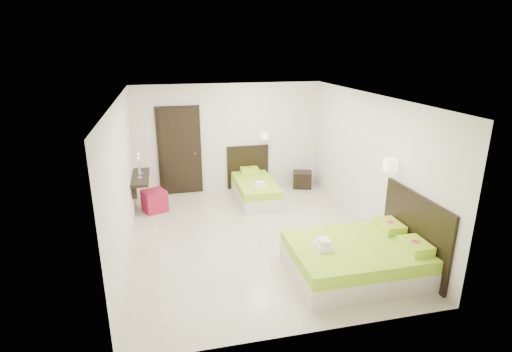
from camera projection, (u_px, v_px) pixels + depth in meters
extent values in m
plane|color=beige|center=(254.00, 236.00, 7.54)|extent=(5.50, 5.50, 0.00)
cube|color=beige|center=(255.00, 193.00, 9.34)|extent=(0.87, 1.74, 0.28)
cube|color=#8AC71F|center=(255.00, 184.00, 9.26)|extent=(0.86, 1.72, 0.17)
cube|color=black|center=(248.00, 167.00, 9.99)|extent=(1.04, 0.05, 1.09)
cube|color=#B0D927|center=(249.00, 170.00, 9.82)|extent=(0.43, 0.30, 0.12)
cylinder|color=#CE3051|center=(249.00, 168.00, 9.80)|extent=(0.10, 0.10, 0.00)
cube|color=white|center=(260.00, 186.00, 8.78)|extent=(0.26, 0.19, 0.07)
cube|color=white|center=(260.00, 183.00, 8.76)|extent=(0.20, 0.14, 0.07)
cube|color=beige|center=(264.00, 136.00, 9.68)|extent=(0.16, 0.16, 0.17)
cylinder|color=#2D2116|center=(264.00, 135.00, 9.75)|extent=(0.03, 0.16, 0.03)
cube|color=beige|center=(355.00, 266.00, 6.23)|extent=(2.02, 1.51, 0.32)
cube|color=#8AC71F|center=(356.00, 251.00, 6.15)|extent=(2.00, 1.50, 0.20)
cube|color=black|center=(414.00, 232.00, 6.30)|extent=(0.05, 1.72, 1.26)
cube|color=#B0D927|center=(415.00, 246.00, 5.94)|extent=(0.34, 0.50, 0.14)
cylinder|color=#CE3051|center=(416.00, 242.00, 5.91)|extent=(0.12, 0.12, 0.00)
cube|color=#B0D927|center=(390.00, 226.00, 6.59)|extent=(0.34, 0.50, 0.14)
cylinder|color=#CE3051|center=(390.00, 222.00, 6.57)|extent=(0.12, 0.12, 0.00)
cube|color=white|center=(323.00, 246.00, 5.99)|extent=(0.22, 0.30, 0.08)
cube|color=white|center=(324.00, 241.00, 5.96)|extent=(0.17, 0.23, 0.08)
cube|color=beige|center=(390.00, 165.00, 6.56)|extent=(0.18, 0.18, 0.20)
cylinder|color=#2D2116|center=(395.00, 165.00, 6.58)|extent=(0.16, 0.03, 0.03)
cube|color=black|center=(302.00, 180.00, 10.10)|extent=(0.56, 0.53, 0.40)
cube|color=maroon|center=(155.00, 201.00, 8.65)|extent=(0.60, 0.60, 0.46)
cube|color=black|center=(180.00, 151.00, 9.46)|extent=(1.02, 0.06, 2.14)
cube|color=black|center=(180.00, 151.00, 9.43)|extent=(0.88, 0.04, 2.06)
cylinder|color=silver|center=(195.00, 153.00, 9.49)|extent=(0.03, 0.10, 0.03)
cube|color=black|center=(140.00, 177.00, 8.32)|extent=(0.35, 1.20, 0.06)
cube|color=black|center=(134.00, 192.00, 7.92)|extent=(0.10, 0.04, 0.30)
cube|color=black|center=(136.00, 178.00, 8.75)|extent=(0.10, 0.04, 0.30)
cylinder|color=silver|center=(140.00, 178.00, 8.17)|extent=(0.10, 0.10, 0.02)
cylinder|color=silver|center=(139.00, 172.00, 8.13)|extent=(0.02, 0.02, 0.22)
cone|color=silver|center=(139.00, 166.00, 8.09)|extent=(0.07, 0.07, 0.04)
cylinder|color=white|center=(138.00, 161.00, 8.06)|extent=(0.02, 0.02, 0.15)
sphere|color=#FFB23F|center=(138.00, 157.00, 8.03)|extent=(0.02, 0.02, 0.02)
cylinder|color=silver|center=(141.00, 173.00, 8.44)|extent=(0.10, 0.10, 0.02)
cylinder|color=silver|center=(140.00, 168.00, 8.41)|extent=(0.02, 0.02, 0.22)
cone|color=silver|center=(139.00, 162.00, 8.36)|extent=(0.07, 0.07, 0.04)
cylinder|color=white|center=(139.00, 158.00, 8.34)|extent=(0.02, 0.02, 0.15)
sphere|color=#FFB23F|center=(139.00, 154.00, 8.31)|extent=(0.02, 0.02, 0.02)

